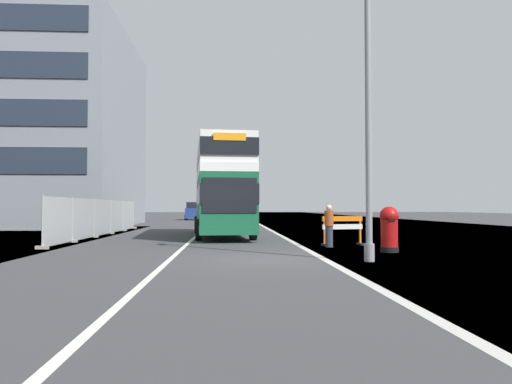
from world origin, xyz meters
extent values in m
cube|color=#38383A|center=(0.00, 0.00, -0.05)|extent=(140.00, 280.00, 0.10)
cube|color=#B2AFA8|center=(1.80, 0.00, 0.00)|extent=(0.24, 196.00, 0.01)
cube|color=silver|center=(-2.70, 0.00, 0.00)|extent=(0.16, 168.00, 0.01)
cube|color=#145638|center=(-1.36, 11.42, 1.70)|extent=(3.29, 10.69, 2.69)
cube|color=white|center=(-1.36, 11.42, 3.24)|extent=(3.29, 10.69, 0.40)
cube|color=white|center=(-1.36, 11.42, 4.12)|extent=(3.26, 10.58, 1.36)
cube|color=black|center=(-1.36, 11.42, 2.10)|extent=(3.33, 10.79, 0.86)
cube|color=black|center=(-1.36, 11.42, 4.12)|extent=(3.31, 10.74, 0.75)
cube|color=black|center=(-0.95, 6.15, 2.03)|extent=(2.29, 0.24, 1.48)
cube|color=orange|center=(-0.95, 6.15, 4.50)|extent=(1.37, 0.16, 0.32)
cube|color=#145638|center=(-1.36, 11.42, 0.53)|extent=(3.33, 10.79, 0.36)
cylinder|color=black|center=(-2.35, 8.07, 0.50)|extent=(0.38, 1.02, 1.00)
cylinder|color=black|center=(0.14, 8.26, 0.50)|extent=(0.38, 1.02, 1.00)
cylinder|color=black|center=(-2.82, 14.21, 0.50)|extent=(0.38, 1.02, 1.00)
cylinder|color=black|center=(-0.34, 14.40, 0.50)|extent=(0.38, 1.02, 1.00)
cylinder|color=gray|center=(2.95, -0.77, 4.50)|extent=(0.18, 0.18, 9.01)
cylinder|color=gray|center=(2.95, -0.77, 0.25)|extent=(0.29, 0.29, 0.50)
cylinder|color=black|center=(4.45, 1.97, 0.09)|extent=(0.61, 0.61, 0.18)
cylinder|color=#AD0F0F|center=(4.45, 1.97, 0.71)|extent=(0.57, 0.57, 1.05)
sphere|color=#AD0F0F|center=(4.45, 1.97, 1.23)|extent=(0.64, 0.64, 0.64)
cube|color=black|center=(4.45, 1.68, 1.09)|extent=(0.22, 0.03, 0.07)
cube|color=orange|center=(3.54, 4.92, 1.07)|extent=(1.70, 0.46, 0.20)
cube|color=white|center=(3.54, 4.92, 0.75)|extent=(1.70, 0.46, 0.20)
cube|color=orange|center=(2.79, 4.75, 0.53)|extent=(0.08, 0.08, 1.07)
cube|color=black|center=(2.79, 4.75, 0.04)|extent=(0.23, 0.46, 0.08)
cube|color=orange|center=(4.30, 5.09, 0.53)|extent=(0.08, 0.08, 1.07)
cube|color=black|center=(4.30, 5.09, 0.04)|extent=(0.23, 0.46, 0.08)
cube|color=#A8AAAD|center=(-7.76, 5.55, 0.99)|extent=(0.04, 3.26, 1.88)
cube|color=#A8AAAD|center=(-7.76, 8.95, 0.99)|extent=(0.04, 3.26, 1.88)
cube|color=#A8AAAD|center=(-7.76, 12.35, 0.99)|extent=(0.04, 3.26, 1.88)
cube|color=#A8AAAD|center=(-7.76, 15.75, 0.99)|extent=(0.04, 3.26, 1.88)
cube|color=#A8AAAD|center=(-7.76, 19.15, 0.99)|extent=(0.04, 3.26, 1.88)
cylinder|color=#939699|center=(-7.76, 3.85, 0.99)|extent=(0.06, 0.06, 1.98)
cube|color=gray|center=(-7.76, 3.85, 0.06)|extent=(0.44, 0.20, 0.12)
cylinder|color=#939699|center=(-7.76, 7.25, 0.99)|extent=(0.06, 0.06, 1.98)
cube|color=gray|center=(-7.76, 7.25, 0.06)|extent=(0.44, 0.20, 0.12)
cylinder|color=#939699|center=(-7.76, 10.65, 0.99)|extent=(0.06, 0.06, 1.98)
cube|color=gray|center=(-7.76, 10.65, 0.06)|extent=(0.44, 0.20, 0.12)
cylinder|color=#939699|center=(-7.76, 14.05, 0.99)|extent=(0.06, 0.06, 1.98)
cube|color=gray|center=(-7.76, 14.05, 0.06)|extent=(0.44, 0.20, 0.12)
cylinder|color=#939699|center=(-7.76, 17.45, 0.99)|extent=(0.06, 0.06, 1.98)
cube|color=gray|center=(-7.76, 17.45, 0.06)|extent=(0.44, 0.20, 0.12)
cylinder|color=#939699|center=(-7.76, 20.85, 0.99)|extent=(0.06, 0.06, 1.98)
cube|color=gray|center=(-7.76, 20.85, 0.06)|extent=(0.44, 0.20, 0.12)
cube|color=silver|center=(-1.23, 26.94, 0.75)|extent=(1.76, 4.13, 1.15)
cube|color=black|center=(-1.23, 26.94, 1.67)|extent=(1.62, 2.27, 0.69)
cylinder|color=black|center=(-0.35, 28.23, 0.30)|extent=(0.20, 0.60, 0.60)
cylinder|color=black|center=(-2.11, 28.23, 0.30)|extent=(0.20, 0.60, 0.60)
cylinder|color=black|center=(-0.35, 25.66, 0.30)|extent=(0.20, 0.60, 0.60)
cylinder|color=black|center=(-2.11, 25.66, 0.30)|extent=(0.20, 0.60, 0.60)
cube|color=black|center=(-0.86, 36.72, 0.82)|extent=(1.88, 3.99, 1.29)
cube|color=black|center=(-0.86, 36.72, 1.84)|extent=(1.73, 2.19, 0.75)
cylinder|color=black|center=(0.08, 37.96, 0.30)|extent=(0.20, 0.60, 0.60)
cylinder|color=black|center=(-1.80, 37.96, 0.30)|extent=(0.20, 0.60, 0.60)
cylinder|color=black|center=(0.08, 35.48, 0.30)|extent=(0.20, 0.60, 0.60)
cylinder|color=black|center=(-1.80, 35.48, 0.30)|extent=(0.20, 0.60, 0.60)
cube|color=navy|center=(-5.15, 44.99, 0.79)|extent=(1.83, 4.07, 1.23)
cube|color=black|center=(-5.15, 44.99, 1.77)|extent=(1.68, 2.24, 0.73)
cylinder|color=black|center=(-4.24, 46.26, 0.30)|extent=(0.20, 0.60, 0.60)
cylinder|color=black|center=(-6.07, 46.26, 0.30)|extent=(0.20, 0.60, 0.60)
cylinder|color=black|center=(-4.24, 43.73, 0.30)|extent=(0.20, 0.60, 0.60)
cylinder|color=black|center=(-6.07, 43.73, 0.30)|extent=(0.20, 0.60, 0.60)
cylinder|color=#4C3D2D|center=(-14.55, 40.71, 1.90)|extent=(0.32, 0.32, 3.80)
cylinder|color=#4C3D2D|center=(-13.86, 40.92, 3.16)|extent=(1.49, 0.54, 1.92)
cylinder|color=#4C3D2D|center=(-14.32, 41.20, 3.12)|extent=(0.66, 1.16, 1.27)
cylinder|color=#4C3D2D|center=(-15.00, 41.04, 3.54)|extent=(1.08, 0.84, 1.05)
cylinder|color=#4C3D2D|center=(-15.01, 40.53, 3.51)|extent=(1.06, 0.52, 1.36)
cylinder|color=#4C3D2D|center=(-14.23, 39.99, 3.83)|extent=(0.82, 1.59, 1.26)
cylinder|color=#4C3D2D|center=(-17.10, 47.62, 1.94)|extent=(0.42, 0.42, 3.88)
cylinder|color=#4C3D2D|center=(-16.63, 47.53, 3.53)|extent=(1.09, 0.34, 1.00)
cylinder|color=#4C3D2D|center=(-16.75, 48.25, 4.39)|extent=(0.93, 1.48, 1.62)
cylinder|color=#4C3D2D|center=(-17.80, 48.28, 3.44)|extent=(1.59, 1.52, 1.31)
cylinder|color=#4C3D2D|center=(-17.94, 47.70, 3.08)|extent=(1.78, 0.32, 1.39)
cylinder|color=#4C3D2D|center=(-17.38, 46.81, 4.32)|extent=(0.72, 1.75, 1.39)
cylinder|color=#4C3D2D|center=(-16.60, 47.07, 3.37)|extent=(1.21, 1.30, 1.62)
cylinder|color=#4C3D2D|center=(-16.49, 55.77, 2.13)|extent=(0.34, 0.34, 4.27)
cylinder|color=#4C3D2D|center=(-15.91, 55.69, 3.54)|extent=(1.31, 0.35, 1.74)
cylinder|color=#4C3D2D|center=(-16.18, 56.29, 4.32)|extent=(0.79, 1.20, 1.65)
cylinder|color=#4C3D2D|center=(-16.69, 56.21, 3.05)|extent=(0.58, 1.03, 0.85)
cylinder|color=#4C3D2D|center=(-17.16, 55.76, 4.14)|extent=(1.45, 0.19, 1.49)
cylinder|color=#4C3D2D|center=(-16.62, 55.37, 4.31)|extent=(0.39, 0.93, 1.32)
cylinder|color=#4C3D2D|center=(-16.29, 55.23, 3.24)|extent=(0.54, 1.20, 1.19)
cylinder|color=#2D3342|center=(2.83, 4.13, 0.40)|extent=(0.29, 0.29, 0.81)
cylinder|color=#99471E|center=(2.83, 4.13, 1.10)|extent=(0.34, 0.34, 0.59)
sphere|color=beige|center=(2.83, 4.13, 1.51)|extent=(0.22, 0.22, 0.22)
camera|label=1|loc=(-1.01, -14.25, 1.52)|focal=34.11mm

